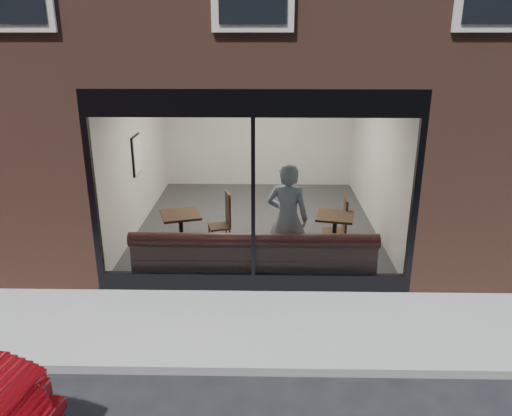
{
  "coord_description": "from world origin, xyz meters",
  "views": [
    {
      "loc": [
        0.18,
        -5.13,
        3.94
      ],
      "look_at": [
        0.04,
        2.4,
        1.29
      ],
      "focal_mm": 35.0,
      "sensor_mm": 36.0,
      "label": 1
    }
  ],
  "objects_px": {
    "cafe_table_left": "(180,215)",
    "cafe_chair_left": "(219,227)",
    "cafe_table_right": "(335,216)",
    "person": "(287,219)",
    "cafe_chair_right": "(334,232)",
    "banquette": "(254,267)"
  },
  "relations": [
    {
      "from": "banquette",
      "to": "cafe_chair_left",
      "type": "bearing_deg",
      "value": 112.6
    },
    {
      "from": "cafe_chair_left",
      "to": "cafe_chair_right",
      "type": "relative_size",
      "value": 0.9
    },
    {
      "from": "cafe_table_left",
      "to": "person",
      "type": "bearing_deg",
      "value": -21.72
    },
    {
      "from": "banquette",
      "to": "cafe_table_left",
      "type": "distance_m",
      "value": 1.86
    },
    {
      "from": "cafe_table_left",
      "to": "cafe_chair_left",
      "type": "height_order",
      "value": "cafe_table_left"
    },
    {
      "from": "cafe_chair_left",
      "to": "cafe_table_right",
      "type": "bearing_deg",
      "value": 147.03
    },
    {
      "from": "cafe_table_left",
      "to": "cafe_chair_right",
      "type": "distance_m",
      "value": 3.02
    },
    {
      "from": "cafe_table_right",
      "to": "banquette",
      "type": "bearing_deg",
      "value": -143.78
    },
    {
      "from": "cafe_table_left",
      "to": "cafe_chair_right",
      "type": "height_order",
      "value": "cafe_table_left"
    },
    {
      "from": "cafe_table_right",
      "to": "cafe_chair_left",
      "type": "height_order",
      "value": "cafe_table_right"
    },
    {
      "from": "cafe_table_left",
      "to": "cafe_table_right",
      "type": "bearing_deg",
      "value": -0.46
    },
    {
      "from": "banquette",
      "to": "cafe_chair_right",
      "type": "relative_size",
      "value": 8.94
    },
    {
      "from": "cafe_table_right",
      "to": "cafe_table_left",
      "type": "bearing_deg",
      "value": 179.54
    },
    {
      "from": "banquette",
      "to": "cafe_table_right",
      "type": "xyz_separation_m",
      "value": [
        1.48,
        1.08,
        0.52
      ]
    },
    {
      "from": "cafe_table_left",
      "to": "cafe_chair_right",
      "type": "relative_size",
      "value": 1.55
    },
    {
      "from": "person",
      "to": "cafe_chair_right",
      "type": "distance_m",
      "value": 1.72
    },
    {
      "from": "cafe_table_right",
      "to": "cafe_chair_right",
      "type": "distance_m",
      "value": 0.68
    },
    {
      "from": "person",
      "to": "cafe_table_left",
      "type": "height_order",
      "value": "person"
    },
    {
      "from": "cafe_table_left",
      "to": "cafe_table_right",
      "type": "relative_size",
      "value": 1.05
    },
    {
      "from": "person",
      "to": "cafe_chair_right",
      "type": "bearing_deg",
      "value": -115.84
    },
    {
      "from": "banquette",
      "to": "cafe_chair_right",
      "type": "bearing_deg",
      "value": 44.7
    },
    {
      "from": "person",
      "to": "banquette",
      "type": "bearing_deg",
      "value": 43.72
    }
  ]
}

